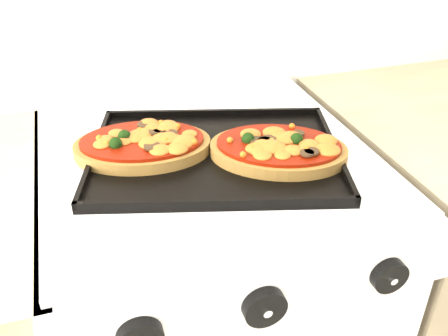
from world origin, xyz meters
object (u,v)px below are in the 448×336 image
object	(u,v)px
baking_tray	(215,153)
pizza_left	(142,143)
pizza_right	(278,148)
stove	(209,322)

from	to	relation	value
baking_tray	pizza_left	distance (m)	0.13
pizza_left	pizza_right	xyz separation A→B (m)	(0.22, -0.09, -0.00)
baking_tray	pizza_right	distance (m)	0.11
stove	pizza_left	distance (m)	0.49
stove	baking_tray	xyz separation A→B (m)	(0.01, -0.03, 0.47)
pizza_left	baking_tray	bearing A→B (deg)	-20.39
baking_tray	pizza_left	bearing A→B (deg)	175.34
stove	pizza_right	distance (m)	0.50
stove	baking_tray	distance (m)	0.47
baking_tray	pizza_right	world-z (taller)	pizza_right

